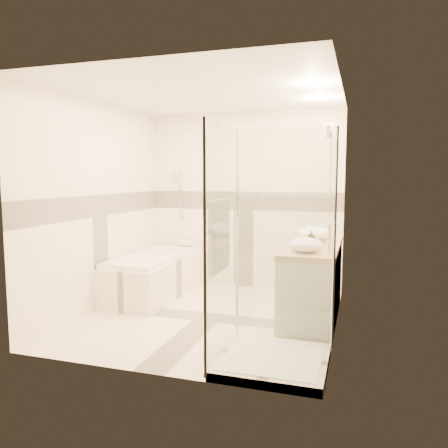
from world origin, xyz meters
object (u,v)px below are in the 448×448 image
(bathtub, at_px, (153,273))
(amenity_bottle_a, at_px, (311,238))
(shower_enclosure, at_px, (262,304))
(vessel_sink_far, at_px, (306,245))
(vanity, at_px, (312,282))
(amenity_bottle_b, at_px, (312,238))
(vessel_sink_near, at_px, (315,233))

(bathtub, distance_m, amenity_bottle_a, 2.26)
(shower_enclosure, xyz_separation_m, vessel_sink_far, (0.27, 0.78, 0.42))
(vessel_sink_far, xyz_separation_m, amenity_bottle_a, (0.00, 0.44, 0.01))
(vessel_sink_far, bearing_deg, vanity, 87.68)
(bathtub, distance_m, shower_enclosure, 2.47)
(bathtub, bearing_deg, shower_enclosure, -41.10)
(amenity_bottle_b, bearing_deg, vessel_sink_far, -90.00)
(shower_enclosure, height_order, vessel_sink_far, shower_enclosure)
(amenity_bottle_a, bearing_deg, bathtub, 169.36)
(amenity_bottle_a, distance_m, amenity_bottle_b, 0.05)
(amenity_bottle_a, bearing_deg, amenity_bottle_b, 90.00)
(vanity, distance_m, shower_enclosure, 1.31)
(bathtub, height_order, amenity_bottle_a, amenity_bottle_a)
(bathtub, relative_size, vessel_sink_near, 3.94)
(vessel_sink_far, distance_m, amenity_bottle_a, 0.44)
(vessel_sink_far, bearing_deg, shower_enclosure, -109.31)
(shower_enclosure, xyz_separation_m, amenity_bottle_b, (0.27, 1.27, 0.41))
(vanity, xyz_separation_m, amenity_bottle_b, (-0.02, -0.00, 0.49))
(shower_enclosure, xyz_separation_m, amenity_bottle_a, (0.27, 1.22, 0.43))
(bathtub, xyz_separation_m, vanity, (2.15, -0.35, 0.12))
(shower_enclosure, xyz_separation_m, vessel_sink_near, (0.27, 1.60, 0.43))
(vessel_sink_near, height_order, amenity_bottle_b, vessel_sink_near)
(vanity, xyz_separation_m, vessel_sink_far, (-0.02, -0.49, 0.50))
(vessel_sink_near, bearing_deg, shower_enclosure, -99.65)
(bathtub, xyz_separation_m, amenity_bottle_a, (2.13, -0.40, 0.62))
(shower_enclosure, relative_size, vessel_sink_near, 4.73)
(bathtub, height_order, shower_enclosure, shower_enclosure)
(amenity_bottle_b, bearing_deg, vanity, 2.30)
(vanity, xyz_separation_m, vessel_sink_near, (-0.02, 0.33, 0.51))
(shower_enclosure, bearing_deg, bathtub, 138.90)
(vessel_sink_near, relative_size, vessel_sink_far, 1.21)
(vessel_sink_near, bearing_deg, vanity, -86.58)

